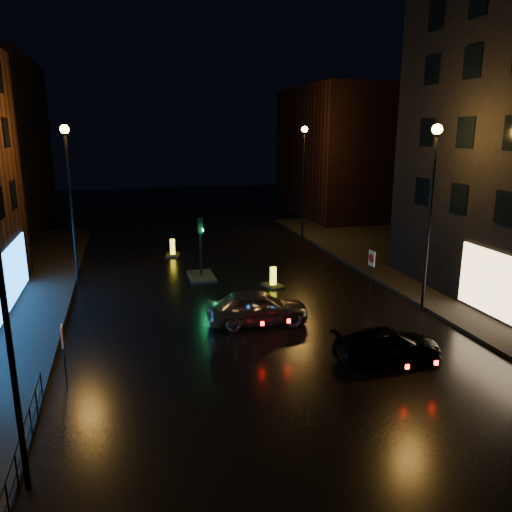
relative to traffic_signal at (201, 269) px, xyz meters
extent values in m
plane|color=black|center=(1.20, -14.00, -0.50)|extent=(120.00, 120.00, 0.00)
cube|color=black|center=(15.20, -6.00, -0.43)|extent=(12.00, 44.00, 0.15)
cube|color=black|center=(16.20, 18.00, 5.50)|extent=(8.00, 14.00, 12.00)
cylinder|color=black|center=(-6.60, -16.00, 3.50)|extent=(0.14, 0.14, 8.00)
cylinder|color=black|center=(-6.60, 0.00, 3.50)|extent=(0.14, 0.14, 8.00)
cylinder|color=black|center=(-6.60, 0.00, 7.50)|extent=(0.20, 0.20, 0.25)
sphere|color=orange|center=(-6.60, 0.00, 7.65)|extent=(0.44, 0.44, 0.44)
cylinder|color=black|center=(9.00, -8.00, 3.50)|extent=(0.14, 0.14, 8.00)
cylinder|color=black|center=(9.00, -8.00, 7.50)|extent=(0.20, 0.20, 0.25)
sphere|color=orange|center=(9.00, -8.00, 7.65)|extent=(0.44, 0.44, 0.44)
cylinder|color=black|center=(9.00, 8.00, 3.50)|extent=(0.14, 0.14, 8.00)
cylinder|color=black|center=(9.00, 8.00, 7.50)|extent=(0.20, 0.20, 0.25)
sphere|color=orange|center=(9.00, 8.00, 7.65)|extent=(0.44, 0.44, 0.44)
cube|color=black|center=(0.00, 0.00, -0.44)|extent=(1.40, 2.40, 0.12)
cylinder|color=black|center=(0.00, 0.00, 0.90)|extent=(0.12, 0.12, 2.80)
cube|color=black|center=(0.00, 0.00, 2.50)|extent=(0.28, 0.22, 0.90)
cylinder|color=#0CFF59|center=(0.14, 0.00, 2.22)|extent=(0.05, 0.18, 0.18)
cylinder|color=black|center=(-6.80, -15.00, 0.47)|extent=(0.05, 6.00, 0.05)
cylinder|color=black|center=(-6.80, -15.00, 0.00)|extent=(0.04, 6.00, 0.04)
cylinder|color=black|center=(-6.80, -15.00, 0.00)|extent=(0.04, 0.04, 1.00)
cylinder|color=black|center=(-6.80, -12.00, 0.00)|extent=(0.04, 0.04, 1.00)
imported|color=#A3A6AA|center=(1.27, -7.52, 0.24)|extent=(4.44, 2.04, 1.47)
imported|color=black|center=(4.90, -12.13, 0.08)|extent=(4.02, 1.65, 1.16)
cube|color=black|center=(3.44, -2.68, -0.45)|extent=(1.11, 1.40, 0.10)
cube|color=#FBF419|center=(3.44, -2.68, 0.06)|extent=(0.32, 0.25, 1.02)
cube|color=black|center=(3.44, -2.68, 0.06)|extent=(0.30, 0.10, 0.61)
cube|color=black|center=(-1.05, 5.41, -0.45)|extent=(1.12, 1.44, 0.11)
cube|color=yellow|center=(-1.05, 5.41, 0.09)|extent=(0.34, 0.25, 1.07)
cube|color=black|center=(-1.05, 5.41, 0.09)|extent=(0.32, 0.09, 0.64)
cylinder|color=black|center=(-6.20, -11.02, 0.49)|extent=(0.05, 0.05, 1.98)
cube|color=silver|center=(-6.20, -11.02, 1.20)|extent=(0.07, 0.50, 0.67)
cylinder|color=#B20C0C|center=(-6.17, -11.02, 1.20)|extent=(0.04, 0.40, 0.40)
cylinder|color=black|center=(7.70, -5.42, 0.63)|extent=(0.06, 0.06, 2.26)
cube|color=silver|center=(7.70, -5.42, 1.45)|extent=(0.07, 0.57, 0.77)
cylinder|color=#B20C0C|center=(7.67, -5.42, 1.45)|extent=(0.03, 0.45, 0.45)
camera|label=1|loc=(-4.03, -27.00, 7.65)|focal=35.00mm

